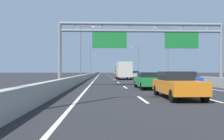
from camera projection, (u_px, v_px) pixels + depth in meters
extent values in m
plane|color=#262628|center=(111.00, 75.00, 99.57)|extent=(260.00, 260.00, 0.00)
cube|color=white|center=(142.00, 99.00, 12.08)|extent=(0.16, 3.00, 0.01)
cube|color=white|center=(125.00, 87.00, 21.07)|extent=(0.16, 3.00, 0.01)
cube|color=white|center=(118.00, 82.00, 30.06)|extent=(0.16, 3.00, 0.01)
cube|color=white|center=(114.00, 80.00, 39.05)|extent=(0.16, 3.00, 0.01)
cube|color=white|center=(112.00, 78.00, 48.04)|extent=(0.16, 3.00, 0.01)
cube|color=white|center=(111.00, 77.00, 57.03)|extent=(0.16, 3.00, 0.01)
cube|color=white|center=(109.00, 76.00, 66.02)|extent=(0.16, 3.00, 0.01)
cube|color=white|center=(108.00, 76.00, 75.02)|extent=(0.16, 3.00, 0.01)
cube|color=white|center=(108.00, 75.00, 84.01)|extent=(0.16, 3.00, 0.01)
cube|color=white|center=(107.00, 75.00, 93.00)|extent=(0.16, 3.00, 0.01)
cube|color=white|center=(107.00, 74.00, 101.99)|extent=(0.16, 3.00, 0.01)
cube|color=white|center=(106.00, 74.00, 110.98)|extent=(0.16, 3.00, 0.01)
cube|color=white|center=(106.00, 74.00, 119.97)|extent=(0.16, 3.00, 0.01)
cube|color=white|center=(106.00, 74.00, 128.96)|extent=(0.16, 3.00, 0.01)
cube|color=white|center=(105.00, 74.00, 137.95)|extent=(0.16, 3.00, 0.01)
cube|color=white|center=(105.00, 73.00, 146.94)|extent=(0.16, 3.00, 0.01)
cube|color=white|center=(105.00, 73.00, 155.93)|extent=(0.16, 3.00, 0.01)
cube|color=white|center=(209.00, 99.00, 12.24)|extent=(0.16, 3.00, 0.01)
cube|color=white|center=(163.00, 87.00, 21.23)|extent=(0.16, 3.00, 0.01)
cube|color=white|center=(145.00, 82.00, 30.22)|extent=(0.16, 3.00, 0.01)
cube|color=white|center=(135.00, 80.00, 39.21)|extent=(0.16, 3.00, 0.01)
cube|color=white|center=(129.00, 78.00, 48.20)|extent=(0.16, 3.00, 0.01)
cube|color=white|center=(125.00, 77.00, 57.19)|extent=(0.16, 3.00, 0.01)
cube|color=white|center=(122.00, 76.00, 66.18)|extent=(0.16, 3.00, 0.01)
cube|color=white|center=(119.00, 76.00, 75.17)|extent=(0.16, 3.00, 0.01)
cube|color=white|center=(117.00, 75.00, 84.17)|extent=(0.16, 3.00, 0.01)
cube|color=white|center=(116.00, 75.00, 93.16)|extent=(0.16, 3.00, 0.01)
cube|color=white|center=(115.00, 74.00, 102.15)|extent=(0.16, 3.00, 0.01)
cube|color=white|center=(114.00, 74.00, 111.14)|extent=(0.16, 3.00, 0.01)
cube|color=white|center=(113.00, 74.00, 120.13)|extent=(0.16, 3.00, 0.01)
cube|color=white|center=(112.00, 74.00, 129.12)|extent=(0.16, 3.00, 0.01)
cube|color=white|center=(111.00, 74.00, 138.11)|extent=(0.16, 3.00, 0.01)
cube|color=white|center=(111.00, 73.00, 147.10)|extent=(0.16, 3.00, 0.01)
cube|color=white|center=(110.00, 73.00, 156.09)|extent=(0.16, 3.00, 0.01)
cube|color=white|center=(99.00, 75.00, 87.35)|extent=(0.16, 176.00, 0.01)
cube|color=white|center=(126.00, 75.00, 87.82)|extent=(0.16, 176.00, 0.01)
cube|color=#9E9E99|center=(96.00, 73.00, 109.26)|extent=(0.45, 220.00, 0.95)
cube|color=#9E9E99|center=(124.00, 73.00, 109.87)|extent=(0.45, 220.00, 0.95)
cylinder|color=gray|center=(60.00, 55.00, 22.16)|extent=(0.36, 0.36, 6.20)
cylinder|color=gray|center=(221.00, 55.00, 22.87)|extent=(0.36, 0.36, 6.20)
cylinder|color=gray|center=(142.00, 24.00, 22.53)|extent=(16.19, 0.32, 0.32)
cylinder|color=gray|center=(142.00, 31.00, 22.53)|extent=(16.19, 0.26, 0.26)
cylinder|color=gray|center=(74.00, 27.00, 22.23)|extent=(0.74, 0.10, 0.74)
cylinder|color=gray|center=(101.00, 27.00, 22.35)|extent=(0.74, 0.10, 0.74)
cylinder|color=gray|center=(128.00, 27.00, 22.47)|extent=(0.74, 0.10, 0.74)
cylinder|color=gray|center=(155.00, 28.00, 22.59)|extent=(0.74, 0.10, 0.74)
cylinder|color=gray|center=(182.00, 28.00, 22.71)|extent=(0.74, 0.10, 0.74)
cylinder|color=gray|center=(208.00, 28.00, 22.83)|extent=(0.74, 0.10, 0.74)
cube|color=#19752D|center=(109.00, 40.00, 22.38)|extent=(3.40, 0.12, 1.60)
cube|color=#19752D|center=(182.00, 40.00, 22.70)|extent=(3.40, 0.12, 1.60)
cylinder|color=slate|center=(80.00, 53.00, 39.49)|extent=(0.20, 0.20, 9.50)
cylinder|color=slate|center=(87.00, 26.00, 39.56)|extent=(2.20, 0.12, 0.12)
cube|color=#F2EAC6|center=(93.00, 27.00, 39.61)|extent=(0.56, 0.28, 0.20)
cylinder|color=slate|center=(168.00, 53.00, 40.18)|extent=(0.20, 0.20, 9.50)
cylinder|color=slate|center=(162.00, 27.00, 40.15)|extent=(2.20, 0.12, 0.12)
cube|color=#F2EAC6|center=(155.00, 27.00, 40.10)|extent=(0.56, 0.28, 0.20)
cylinder|color=slate|center=(90.00, 61.00, 71.77)|extent=(0.20, 0.20, 9.50)
cylinder|color=slate|center=(94.00, 46.00, 71.84)|extent=(2.20, 0.12, 0.12)
cube|color=#F2EAC6|center=(97.00, 47.00, 71.89)|extent=(0.56, 0.28, 0.20)
cylinder|color=slate|center=(138.00, 61.00, 72.45)|extent=(0.20, 0.20, 9.50)
cylinder|color=slate|center=(135.00, 47.00, 72.43)|extent=(2.20, 0.12, 0.12)
cube|color=#F2EAC6|center=(132.00, 47.00, 72.38)|extent=(0.56, 0.28, 0.20)
cube|color=yellow|center=(116.00, 73.00, 118.68)|extent=(1.82, 4.23, 0.65)
cube|color=black|center=(116.00, 72.00, 118.66)|extent=(1.60, 1.73, 0.50)
cylinder|color=black|center=(114.00, 73.00, 120.20)|extent=(0.22, 0.64, 0.64)
cylinder|color=black|center=(117.00, 73.00, 120.28)|extent=(0.22, 0.64, 0.64)
cylinder|color=black|center=(115.00, 73.00, 117.08)|extent=(0.22, 0.64, 0.64)
cylinder|color=black|center=(118.00, 73.00, 117.15)|extent=(0.22, 0.64, 0.64)
cube|color=#2347AD|center=(183.00, 80.00, 20.92)|extent=(1.89, 4.45, 0.66)
cube|color=black|center=(184.00, 74.00, 20.68)|extent=(1.67, 1.86, 0.47)
cylinder|color=black|center=(168.00, 83.00, 22.55)|extent=(0.22, 0.64, 0.64)
cylinder|color=black|center=(185.00, 83.00, 22.63)|extent=(0.22, 0.64, 0.64)
cylinder|color=black|center=(180.00, 85.00, 19.21)|extent=(0.22, 0.64, 0.64)
cylinder|color=black|center=(199.00, 85.00, 19.28)|extent=(0.22, 0.64, 0.64)
cube|color=#A8ADB2|center=(135.00, 75.00, 53.23)|extent=(1.71, 4.23, 0.71)
cube|color=black|center=(135.00, 72.00, 52.84)|extent=(1.51, 1.92, 0.55)
cylinder|color=black|center=(131.00, 76.00, 54.76)|extent=(0.22, 0.64, 0.64)
cylinder|color=black|center=(137.00, 76.00, 54.82)|extent=(0.22, 0.64, 0.64)
cylinder|color=black|center=(132.00, 76.00, 51.63)|extent=(0.22, 0.64, 0.64)
cylinder|color=black|center=(139.00, 76.00, 51.70)|extent=(0.22, 0.64, 0.64)
cube|color=#1E7A38|center=(148.00, 81.00, 19.56)|extent=(1.86, 4.41, 0.67)
cube|color=black|center=(149.00, 75.00, 19.35)|extent=(1.64, 1.94, 0.43)
cylinder|color=black|center=(136.00, 84.00, 21.17)|extent=(0.22, 0.64, 0.64)
cylinder|color=black|center=(153.00, 84.00, 21.25)|extent=(0.22, 0.64, 0.64)
cylinder|color=black|center=(142.00, 86.00, 17.87)|extent=(0.22, 0.64, 0.64)
cylinder|color=black|center=(163.00, 86.00, 17.94)|extent=(0.22, 0.64, 0.64)
cube|color=black|center=(123.00, 74.00, 78.56)|extent=(1.72, 4.50, 0.63)
cube|color=black|center=(123.00, 72.00, 78.75)|extent=(1.51, 1.80, 0.52)
cylinder|color=black|center=(121.00, 74.00, 80.22)|extent=(0.22, 0.64, 0.64)
cylinder|color=black|center=(125.00, 74.00, 80.29)|extent=(0.22, 0.64, 0.64)
cylinder|color=black|center=(121.00, 75.00, 76.83)|extent=(0.22, 0.64, 0.64)
cylinder|color=black|center=(126.00, 75.00, 76.89)|extent=(0.22, 0.64, 0.64)
cube|color=orange|center=(177.00, 86.00, 12.62)|extent=(1.80, 4.39, 0.68)
cube|color=black|center=(175.00, 76.00, 13.03)|extent=(1.58, 1.87, 0.50)
cylinder|color=black|center=(156.00, 90.00, 14.23)|extent=(0.22, 0.64, 0.64)
cylinder|color=black|center=(181.00, 90.00, 14.30)|extent=(0.22, 0.64, 0.64)
cylinder|color=black|center=(173.00, 96.00, 10.94)|extent=(0.22, 0.64, 0.64)
cylinder|color=black|center=(205.00, 96.00, 11.01)|extent=(0.22, 0.64, 0.64)
cube|color=#B21E19|center=(122.00, 71.00, 44.25)|extent=(2.41, 2.13, 2.12)
cube|color=beige|center=(124.00, 70.00, 40.36)|extent=(2.41, 5.27, 2.64)
cylinder|color=black|center=(117.00, 76.00, 44.36)|extent=(0.28, 0.96, 0.96)
cylinder|color=black|center=(127.00, 76.00, 44.46)|extent=(0.28, 0.96, 0.96)
cylinder|color=black|center=(119.00, 77.00, 39.08)|extent=(0.28, 0.96, 0.96)
cylinder|color=black|center=(131.00, 77.00, 39.17)|extent=(0.28, 0.96, 0.96)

